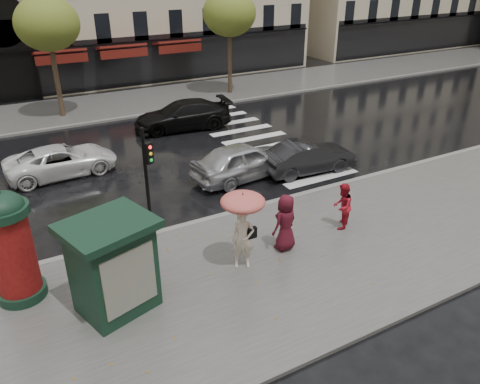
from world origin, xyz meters
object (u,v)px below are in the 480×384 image
woman_umbrella (243,218)px  traffic_light (148,174)px  newsstand (113,265)px  car_silver (244,161)px  man_burgundy (285,223)px  car_darkgrey (308,157)px  car_white (62,161)px  morris_column (10,243)px  woman_red (342,206)px  car_black (182,115)px

woman_umbrella → traffic_light: size_ratio=0.65×
newsstand → car_silver: size_ratio=0.56×
man_burgundy → traffic_light: bearing=-51.7°
woman_umbrella → car_darkgrey: bearing=39.3°
car_white → newsstand: bearing=174.8°
man_burgundy → morris_column: size_ratio=0.53×
morris_column → car_white: (2.49, 8.03, -1.16)m
man_burgundy → morris_column: 7.68m
traffic_light → newsstand: 3.54m
woman_umbrella → car_silver: woman_umbrella is taller
woman_red → newsstand: newsstand is taller
morris_column → newsstand: (2.14, -1.69, -0.37)m
woman_red → car_darkgrey: 4.94m
car_darkgrey → car_white: size_ratio=0.90×
car_darkgrey → car_white: 10.51m
woman_umbrella → car_darkgrey: 7.75m
man_burgundy → traffic_light: traffic_light is taller
newsstand → woman_umbrella: bearing=0.4°
car_silver → car_black: 7.15m
woman_red → man_burgundy: (-2.38, -0.15, 0.12)m
traffic_light → car_white: traffic_light is taller
woman_red → traffic_light: traffic_light is taller
newsstand → car_darkgrey: size_ratio=0.62×
morris_column → traffic_light: (4.09, 1.11, 0.59)m
woman_red → car_white: bearing=-90.5°
man_burgundy → car_black: (1.82, 12.63, -0.29)m
car_darkgrey → car_silver: bearing=78.1°
man_burgundy → car_darkgrey: man_burgundy is taller
woman_umbrella → man_burgundy: bearing=7.0°
woman_umbrella → car_darkgrey: size_ratio=0.59×
morris_column → traffic_light: size_ratio=0.94×
morris_column → car_white: size_ratio=0.77×
morris_column → car_darkgrey: morris_column is taller
car_black → woman_umbrella: bearing=-7.9°
morris_column → car_white: morris_column is taller
car_white → traffic_light: bearing=-170.2°
man_burgundy → newsstand: bearing=-12.2°
woman_umbrella → woman_red: size_ratio=1.52×
man_burgundy → car_silver: 5.71m
woman_red → car_black: size_ratio=0.31×
car_silver → newsstand: bearing=123.2°
man_burgundy → car_darkgrey: size_ratio=0.45×
morris_column → car_black: morris_column is taller
woman_umbrella → morris_column: morris_column is taller
car_silver → traffic_light: bearing=114.0°
man_burgundy → morris_column: bearing=-25.6°
traffic_light → car_darkgrey: (7.74, 2.10, -1.71)m
car_darkgrey → morris_column: bearing=109.5°
traffic_light → car_silver: (4.99, 2.90, -1.62)m
traffic_light → car_black: traffic_light is taller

